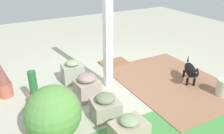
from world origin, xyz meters
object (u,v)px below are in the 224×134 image
Objects in this scene: stone_planter_nearest at (73,72)px; doormat at (114,63)px; porch_pillar at (108,28)px; terracotta_pot_tall at (35,93)px; ceramic_urn at (224,88)px; stone_planter_mid at (105,107)px; dog at (191,71)px; stone_planter_near at (87,87)px; stone_planter_far at (129,132)px; round_shrub at (53,113)px; terracotta_pot_spiky at (4,81)px.

stone_planter_nearest reaches higher than doormat.
porch_pillar is 3.62× the size of terracotta_pot_tall.
ceramic_urn is (-1.58, 1.32, -0.95)m from porch_pillar.
stone_planter_mid is 0.72× the size of dog.
terracotta_pot_tall is 2.14m from doormat.
stone_planter_far is at bearing 91.76° from stone_planter_near.
round_shrub is 1.17× the size of doormat.
stone_planter_far reaches higher than ceramic_urn.
stone_planter_nearest reaches higher than ceramic_urn.
terracotta_pot_tall is 0.97× the size of doormat.
stone_planter_nearest is 2.75m from ceramic_urn.
stone_planter_nearest is at bearing -38.23° from porch_pillar.
terracotta_pot_tall is (0.85, -0.83, 0.04)m from stone_planter_mid.
stone_planter_far is 1.71m from terracotta_pot_tall.
terracotta_pot_spiky reaches higher than stone_planter_nearest.
dog is at bearing -74.24° from ceramic_urn.
ceramic_urn is (-0.18, 0.62, -0.11)m from dog.
porch_pillar reaches higher than round_shrub.
round_shrub is at bearing -8.07° from ceramic_urn.
porch_pillar reaches higher than terracotta_pot_spiky.
porch_pillar reaches higher than stone_planter_nearest.
stone_planter_mid is at bearing -176.44° from round_shrub.
porch_pillar is 4.86× the size of stone_planter_nearest.
porch_pillar reaches higher than dog.
stone_planter_far is 0.78× the size of terracotta_pot_tall.
porch_pillar is 1.83m from stone_planter_far.
stone_planter_mid is at bearing 135.77° from terracotta_pot_tall.
stone_planter_mid is at bearing 92.86° from stone_planter_near.
stone_planter_far is at bearing 91.48° from stone_planter_nearest.
stone_planter_nearest is 1.54m from round_shrub.
stone_planter_near is 1.01m from round_shrub.
round_shrub is (0.78, 0.05, 0.19)m from stone_planter_mid.
terracotta_pot_spiky is 0.67m from terracotta_pot_tall.
terracotta_pot_tall is at bearing 24.01° from doormat.
terracotta_pot_spiky reaches higher than dog.
terracotta_pot_spiky is 3.37m from dog.
stone_planter_far is at bearing 71.78° from porch_pillar.
stone_planter_mid is 0.72× the size of terracotta_pot_spiky.
dog is at bearing 159.30° from terracotta_pot_spiky.
dog is (-2.68, -0.22, -0.10)m from round_shrub.
terracotta_pot_tall is at bearing 126.69° from terracotta_pot_spiky.
terracotta_pot_tall reaches higher than ceramic_urn.
dog is (-1.95, 1.13, 0.06)m from stone_planter_nearest.
stone_planter_near is (-0.01, 0.68, 0.02)m from stone_planter_nearest.
doormat is at bearing -155.99° from terracotta_pot_tall.
doormat is (0.99, -2.15, -0.14)m from ceramic_urn.
doormat is at bearing -65.33° from ceramic_urn.
stone_planter_far is 0.75× the size of doormat.
terracotta_pot_spiky is 1.00× the size of dog.
stone_planter_mid is 2.13m from ceramic_urn.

